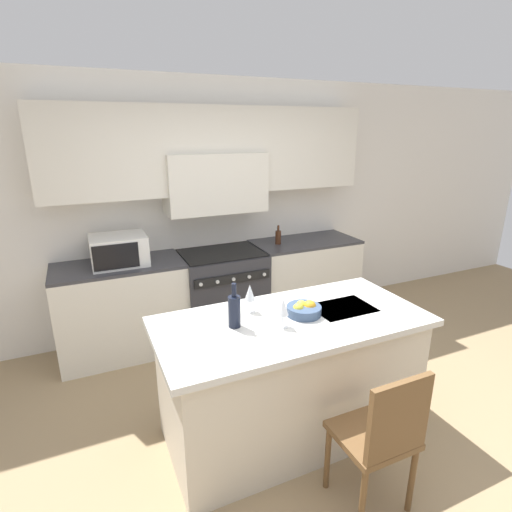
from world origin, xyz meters
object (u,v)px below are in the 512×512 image
(wine_bottle, at_px, (234,310))
(oil_bottle_on_counter, at_px, (278,237))
(microwave, at_px, (119,250))
(wine_glass_far, at_px, (250,293))
(island_chair, at_px, (382,434))
(wine_glass_near, at_px, (283,307))
(fruit_bowl, at_px, (304,309))
(range_stove, at_px, (222,293))

(wine_bottle, height_order, oil_bottle_on_counter, wine_bottle)
(microwave, distance_m, wine_glass_far, 1.62)
(island_chair, xyz_separation_m, wine_bottle, (-0.55, 0.85, 0.50))
(oil_bottle_on_counter, bearing_deg, microwave, -179.83)
(microwave, height_order, oil_bottle_on_counter, microwave)
(wine_glass_near, distance_m, fruit_bowl, 0.26)
(island_chair, relative_size, oil_bottle_on_counter, 4.46)
(range_stove, height_order, wine_glass_near, wine_glass_near)
(wine_glass_far, bearing_deg, wine_glass_near, -70.90)
(wine_bottle, height_order, wine_glass_far, wine_bottle)
(wine_bottle, relative_size, wine_glass_near, 1.48)
(wine_bottle, height_order, wine_glass_near, wine_bottle)
(wine_glass_near, height_order, wine_glass_far, same)
(wine_glass_far, bearing_deg, range_stove, 78.75)
(island_chair, relative_size, wine_glass_far, 4.66)
(range_stove, xyz_separation_m, wine_glass_far, (-0.28, -1.43, 0.61))
(range_stove, distance_m, wine_glass_near, 1.84)
(microwave, bearing_deg, fruit_bowl, -57.22)
(island_chair, bearing_deg, fruit_bowl, 93.18)
(fruit_bowl, bearing_deg, oil_bottle_on_counter, 68.73)
(range_stove, xyz_separation_m, microwave, (-1.02, 0.02, 0.61))
(wine_bottle, bearing_deg, oil_bottle_on_counter, 54.49)
(range_stove, relative_size, fruit_bowl, 3.84)
(fruit_bowl, height_order, oil_bottle_on_counter, oil_bottle_on_counter)
(fruit_bowl, relative_size, oil_bottle_on_counter, 1.13)
(range_stove, distance_m, fruit_bowl, 1.70)
(wine_bottle, bearing_deg, island_chair, -56.75)
(fruit_bowl, bearing_deg, wine_bottle, 175.97)
(range_stove, distance_m, wine_glass_far, 1.57)
(microwave, xyz_separation_m, island_chair, (1.10, -2.45, -0.54))
(island_chair, bearing_deg, wine_glass_near, 110.71)
(wine_bottle, bearing_deg, wine_glass_near, -25.60)
(island_chair, distance_m, wine_glass_far, 1.20)
(fruit_bowl, distance_m, oil_bottle_on_counter, 1.77)
(range_stove, xyz_separation_m, wine_bottle, (-0.47, -1.59, 0.58))
(wine_glass_far, bearing_deg, wine_bottle, -137.77)
(wine_glass_near, xyz_separation_m, wine_glass_far, (-0.10, 0.30, 0.00))
(oil_bottle_on_counter, bearing_deg, fruit_bowl, -111.27)
(microwave, distance_m, wine_bottle, 1.70)
(microwave, relative_size, island_chair, 0.53)
(wine_glass_far, xyz_separation_m, fruit_bowl, (0.33, -0.20, -0.10))
(range_stove, bearing_deg, wine_bottle, -106.31)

